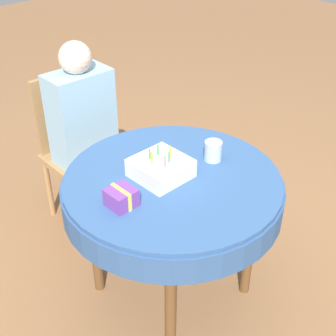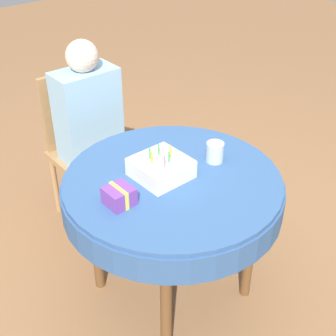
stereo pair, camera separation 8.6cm
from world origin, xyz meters
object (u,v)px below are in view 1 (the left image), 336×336
Objects in this scene: person at (85,123)px; gift_box at (121,197)px; chair at (79,146)px; birthday_cake at (161,168)px; drinking_glass at (213,151)px.

person is 0.85m from gift_box.
gift_box is (-0.35, -0.86, 0.27)m from chair.
chair is 0.21m from person.
birthday_cake is (-0.09, -0.73, 0.09)m from person.
chair is at bearing 67.75° from gift_box.
birthday_cake is (-0.09, -0.82, 0.27)m from chair.
drinking_glass is at bearing -76.31° from person.
chair reaches higher than birthday_cake.
drinking_glass reaches higher than gift_box.
chair is 0.97m from gift_box.
chair is 7.83× the size of gift_box.
chair reaches higher than gift_box.
birthday_cake is at bearing -96.26° from person.
drinking_glass is 0.53m from gift_box.
birthday_cake reaches higher than gift_box.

